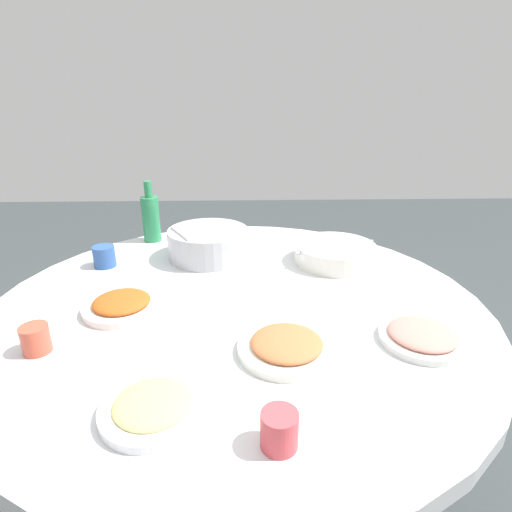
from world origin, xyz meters
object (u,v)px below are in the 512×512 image
object	(u,v)px
round_dining_table	(238,334)
dish_noodles	(153,406)
soup_bowl	(335,254)
dish_tofu_braise	(287,346)
dish_shrimp	(422,336)
green_bottle	(151,217)
tea_cup_near	(104,256)
tea_cup_far	(36,339)
tea_cup_side	(279,430)
dish_stirfry	(122,304)
rice_bowl	(208,243)

from	to	relation	value
round_dining_table	dish_noodles	bearing A→B (deg)	70.81
soup_bowl	dish_tofu_braise	size ratio (longest dim) A/B	1.29
dish_shrimp	dish_tofu_braise	size ratio (longest dim) A/B	0.89
green_bottle	tea_cup_near	bearing A→B (deg)	66.60
dish_shrimp	tea_cup_far	xyz separation A→B (m)	(0.87, 0.01, 0.02)
soup_bowl	green_bottle	bearing A→B (deg)	-19.60
dish_shrimp	tea_cup_side	distance (m)	0.46
dish_tofu_braise	tea_cup_side	bearing A→B (deg)	81.67
tea_cup_side	tea_cup_far	bearing A→B (deg)	-28.26
round_dining_table	green_bottle	world-z (taller)	green_bottle
dish_stirfry	dish_noodles	distance (m)	0.41
dish_shrimp	tea_cup_near	size ratio (longest dim) A/B	2.77
round_dining_table	tea_cup_near	size ratio (longest dim) A/B	19.03
dish_stirfry	tea_cup_side	size ratio (longest dim) A/B	3.11
green_bottle	round_dining_table	bearing A→B (deg)	123.62
dish_noodles	tea_cup_side	bearing A→B (deg)	160.03
soup_bowl	dish_shrimp	size ratio (longest dim) A/B	1.44
dish_noodles	tea_cup_side	xyz separation A→B (m)	(-0.22, 0.08, 0.02)
dish_shrimp	dish_stirfry	world-z (taller)	dish_stirfry
dish_tofu_braise	soup_bowl	bearing A→B (deg)	-112.72
soup_bowl	tea_cup_side	bearing A→B (deg)	71.89
tea_cup_far	tea_cup_side	bearing A→B (deg)	151.74
dish_tofu_braise	dish_stirfry	bearing A→B (deg)	-25.60
tea_cup_side	dish_tofu_braise	bearing A→B (deg)	-98.33
soup_bowl	dish_noodles	xyz separation A→B (m)	(0.47, 0.69, -0.02)
rice_bowl	tea_cup_side	bearing A→B (deg)	102.15
soup_bowl	dish_shrimp	distance (m)	0.49
soup_bowl	dish_stirfry	world-z (taller)	soup_bowl
round_dining_table	soup_bowl	size ratio (longest dim) A/B	4.77
round_dining_table	dish_shrimp	xyz separation A→B (m)	(-0.43, 0.21, 0.12)
rice_bowl	soup_bowl	bearing A→B (deg)	172.19
round_dining_table	tea_cup_near	xyz separation A→B (m)	(0.44, -0.25, 0.14)
dish_noodles	tea_cup_near	xyz separation A→B (m)	(0.29, -0.67, 0.02)
dish_shrimp	round_dining_table	bearing A→B (deg)	-26.37
round_dining_table	tea_cup_far	xyz separation A→B (m)	(0.44, 0.22, 0.14)
soup_bowl	dish_shrimp	xyz separation A→B (m)	(-0.10, 0.48, -0.01)
round_dining_table	dish_stirfry	world-z (taller)	dish_stirfry
dish_noodles	tea_cup_far	world-z (taller)	tea_cup_far
dish_stirfry	tea_cup_far	bearing A→B (deg)	52.50
rice_bowl	tea_cup_near	world-z (taller)	rice_bowl
dish_shrimp	green_bottle	distance (m)	1.04
soup_bowl	tea_cup_side	world-z (taller)	tea_cup_side
dish_shrimp	tea_cup_side	world-z (taller)	tea_cup_side
tea_cup_far	tea_cup_side	distance (m)	0.58
rice_bowl	tea_cup_near	bearing A→B (deg)	12.05
tea_cup_far	green_bottle	bearing A→B (deg)	-98.57
round_dining_table	dish_stirfry	bearing A→B (deg)	8.27
dish_shrimp	dish_stirfry	bearing A→B (deg)	-12.94
dish_tofu_braise	tea_cup_far	world-z (taller)	tea_cup_far
dish_stirfry	dish_tofu_braise	world-z (taller)	dish_stirfry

